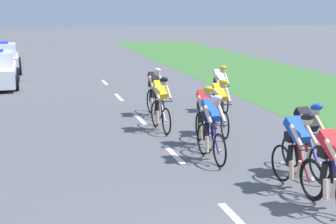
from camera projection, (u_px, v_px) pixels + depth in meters
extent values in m
cube|color=#3D7033|center=(308.00, 89.00, 21.65)|extent=(7.00, 60.00, 0.01)
cube|color=white|center=(239.00, 221.00, 8.40)|extent=(0.14, 1.60, 0.01)
cube|color=white|center=(174.00, 154.00, 12.19)|extent=(0.14, 1.60, 0.01)
cube|color=white|center=(140.00, 119.00, 15.99)|extent=(0.14, 1.60, 0.01)
cube|color=white|center=(119.00, 97.00, 19.79)|extent=(0.14, 1.60, 0.01)
cube|color=white|center=(105.00, 82.00, 23.59)|extent=(0.14, 1.60, 0.01)
torus|color=black|center=(313.00, 181.00, 9.26)|extent=(0.12, 0.72, 0.72)
cylinder|color=#99999E|center=(313.00, 181.00, 9.26)|extent=(0.07, 0.07, 0.06)
cylinder|color=#1E1E99|center=(334.00, 160.00, 8.64)|extent=(0.09, 0.55, 0.04)
cylinder|color=#1E1E99|center=(326.00, 174.00, 8.89)|extent=(0.04, 0.04, 0.65)
cube|color=black|center=(327.00, 154.00, 8.82)|extent=(0.12, 0.23, 0.05)
cube|color=red|center=(332.00, 144.00, 8.67)|extent=(0.33, 0.58, 0.45)
cube|color=black|center=(327.00, 152.00, 8.80)|extent=(0.30, 0.23, 0.18)
cylinder|color=black|center=(333.00, 172.00, 8.86)|extent=(0.13, 0.23, 0.40)
cylinder|color=beige|center=(335.00, 188.00, 8.83)|extent=(0.11, 0.16, 0.36)
cylinder|color=black|center=(324.00, 173.00, 8.79)|extent=(0.13, 0.18, 0.40)
cylinder|color=beige|center=(326.00, 190.00, 8.77)|extent=(0.10, 0.13, 0.36)
cylinder|color=beige|center=(332.00, 152.00, 8.42)|extent=(0.12, 0.41, 0.35)
torus|color=black|center=(311.00, 179.00, 9.37)|extent=(0.11, 0.72, 0.72)
cylinder|color=#99999E|center=(311.00, 179.00, 9.37)|extent=(0.07, 0.07, 0.06)
torus|color=black|center=(281.00, 163.00, 10.29)|extent=(0.11, 0.72, 0.72)
cylinder|color=#99999E|center=(281.00, 163.00, 10.29)|extent=(0.07, 0.07, 0.06)
cylinder|color=#B21919|center=(299.00, 143.00, 9.67)|extent=(0.09, 0.55, 0.04)
cylinder|color=#B21919|center=(303.00, 163.00, 9.58)|extent=(0.08, 0.48, 0.63)
cylinder|color=#B21919|center=(292.00, 156.00, 9.92)|extent=(0.04, 0.04, 0.65)
cylinder|color=black|center=(310.00, 149.00, 9.35)|extent=(0.42, 0.07, 0.03)
cube|color=black|center=(293.00, 139.00, 9.85)|extent=(0.12, 0.23, 0.05)
cube|color=blue|center=(297.00, 130.00, 9.70)|extent=(0.33, 0.57, 0.45)
cube|color=black|center=(293.00, 137.00, 9.83)|extent=(0.30, 0.23, 0.18)
cylinder|color=black|center=(298.00, 155.00, 9.88)|extent=(0.13, 0.23, 0.40)
cylinder|color=beige|center=(300.00, 169.00, 9.86)|extent=(0.10, 0.16, 0.36)
cylinder|color=black|center=(290.00, 155.00, 9.83)|extent=(0.13, 0.18, 0.40)
cylinder|color=beige|center=(291.00, 170.00, 9.80)|extent=(0.10, 0.13, 0.36)
cylinder|color=beige|center=(311.00, 134.00, 9.56)|extent=(0.11, 0.41, 0.35)
cylinder|color=beige|center=(296.00, 136.00, 9.45)|extent=(0.11, 0.41, 0.35)
sphere|color=beige|center=(307.00, 120.00, 9.37)|extent=(0.19, 0.19, 0.19)
ellipsoid|color=black|center=(308.00, 117.00, 9.35)|extent=(0.26, 0.33, 0.24)
torus|color=black|center=(320.00, 164.00, 10.25)|extent=(0.12, 0.72, 0.72)
cylinder|color=#99999E|center=(320.00, 164.00, 10.25)|extent=(0.07, 0.07, 0.06)
torus|color=black|center=(291.00, 151.00, 11.16)|extent=(0.12, 0.72, 0.72)
cylinder|color=#99999E|center=(291.00, 151.00, 11.16)|extent=(0.07, 0.07, 0.06)
cylinder|color=#1E1E99|center=(308.00, 132.00, 10.55)|extent=(0.09, 0.55, 0.04)
cylinder|color=#1E1E99|center=(312.00, 150.00, 10.46)|extent=(0.09, 0.48, 0.63)
cylinder|color=#1E1E99|center=(301.00, 144.00, 10.80)|extent=(0.04, 0.04, 0.65)
cylinder|color=black|center=(319.00, 137.00, 10.23)|extent=(0.42, 0.07, 0.03)
cube|color=black|center=(302.00, 128.00, 10.73)|extent=(0.12, 0.23, 0.05)
cube|color=black|center=(306.00, 119.00, 10.57)|extent=(0.34, 0.57, 0.46)
cube|color=black|center=(303.00, 126.00, 10.71)|extent=(0.30, 0.23, 0.18)
cylinder|color=black|center=(307.00, 142.00, 10.76)|extent=(0.13, 0.23, 0.40)
cylinder|color=beige|center=(309.00, 156.00, 10.74)|extent=(0.11, 0.16, 0.36)
cylinder|color=black|center=(300.00, 143.00, 10.70)|extent=(0.13, 0.18, 0.40)
cylinder|color=beige|center=(301.00, 157.00, 10.68)|extent=(0.10, 0.13, 0.36)
cylinder|color=beige|center=(319.00, 123.00, 10.44)|extent=(0.12, 0.41, 0.35)
cylinder|color=beige|center=(306.00, 125.00, 10.33)|extent=(0.12, 0.41, 0.35)
sphere|color=beige|center=(316.00, 110.00, 10.25)|extent=(0.19, 0.19, 0.19)
ellipsoid|color=blue|center=(317.00, 107.00, 10.23)|extent=(0.26, 0.34, 0.24)
torus|color=black|center=(220.00, 150.00, 11.19)|extent=(0.08, 0.73, 0.72)
cylinder|color=#99999E|center=(220.00, 150.00, 11.19)|extent=(0.06, 0.06, 0.06)
torus|color=black|center=(203.00, 139.00, 12.13)|extent=(0.08, 0.73, 0.72)
cylinder|color=#99999E|center=(203.00, 139.00, 12.13)|extent=(0.06, 0.06, 0.06)
cylinder|color=#1E1E99|center=(212.00, 121.00, 11.51)|extent=(0.06, 0.55, 0.04)
cylinder|color=#1E1E99|center=(215.00, 138.00, 11.41)|extent=(0.06, 0.48, 0.63)
cylinder|color=#1E1E99|center=(209.00, 133.00, 11.76)|extent=(0.04, 0.04, 0.65)
cylinder|color=black|center=(218.00, 126.00, 11.18)|extent=(0.42, 0.05, 0.03)
cube|color=black|center=(209.00, 118.00, 11.69)|extent=(0.11, 0.22, 0.05)
cube|color=blue|center=(211.00, 110.00, 11.53)|extent=(0.30, 0.55, 0.46)
cube|color=black|center=(209.00, 116.00, 11.67)|extent=(0.29, 0.21, 0.18)
cylinder|color=black|center=(213.00, 131.00, 11.72)|extent=(0.12, 0.23, 0.40)
cylinder|color=beige|center=(215.00, 144.00, 11.69)|extent=(0.10, 0.16, 0.36)
cylinder|color=black|center=(206.00, 132.00, 11.67)|extent=(0.12, 0.17, 0.40)
cylinder|color=beige|center=(207.00, 144.00, 11.64)|extent=(0.10, 0.13, 0.36)
cylinder|color=beige|center=(222.00, 114.00, 11.38)|extent=(0.09, 0.40, 0.35)
cylinder|color=beige|center=(208.00, 114.00, 11.29)|extent=(0.09, 0.40, 0.35)
sphere|color=beige|center=(216.00, 102.00, 11.20)|extent=(0.19, 0.19, 0.19)
ellipsoid|color=white|center=(217.00, 99.00, 11.18)|extent=(0.24, 0.32, 0.24)
torus|color=black|center=(210.00, 136.00, 12.43)|extent=(0.09, 0.73, 0.72)
cylinder|color=#99999E|center=(210.00, 136.00, 12.43)|extent=(0.06, 0.06, 0.06)
torus|color=black|center=(199.00, 126.00, 13.40)|extent=(0.09, 0.73, 0.72)
cylinder|color=#99999E|center=(199.00, 126.00, 13.40)|extent=(0.06, 0.06, 0.06)
cylinder|color=black|center=(205.00, 110.00, 12.76)|extent=(0.07, 0.55, 0.04)
cylinder|color=black|center=(207.00, 124.00, 12.66)|extent=(0.07, 0.48, 0.63)
cylinder|color=black|center=(203.00, 120.00, 13.01)|extent=(0.04, 0.04, 0.65)
cylinder|color=black|center=(209.00, 114.00, 12.43)|extent=(0.42, 0.05, 0.03)
cube|color=black|center=(203.00, 107.00, 12.95)|extent=(0.11, 0.23, 0.05)
cube|color=red|center=(204.00, 100.00, 12.79)|extent=(0.31, 0.56, 0.45)
cube|color=black|center=(203.00, 105.00, 12.93)|extent=(0.29, 0.22, 0.18)
cylinder|color=black|center=(207.00, 119.00, 12.97)|extent=(0.12, 0.23, 0.40)
cylinder|color=tan|center=(208.00, 130.00, 12.94)|extent=(0.10, 0.16, 0.36)
cylinder|color=black|center=(200.00, 119.00, 12.93)|extent=(0.12, 0.18, 0.40)
cylinder|color=tan|center=(201.00, 131.00, 12.91)|extent=(0.10, 0.13, 0.36)
cylinder|color=tan|center=(213.00, 103.00, 12.62)|extent=(0.10, 0.41, 0.35)
cylinder|color=tan|center=(200.00, 104.00, 12.56)|extent=(0.10, 0.41, 0.35)
sphere|color=tan|center=(208.00, 92.00, 12.45)|extent=(0.19, 0.19, 0.19)
ellipsoid|color=yellow|center=(208.00, 89.00, 12.43)|extent=(0.25, 0.33, 0.24)
torus|color=black|center=(166.00, 121.00, 14.01)|extent=(0.10, 0.73, 0.72)
cylinder|color=#99999E|center=(166.00, 121.00, 14.01)|extent=(0.06, 0.06, 0.06)
torus|color=black|center=(155.00, 114.00, 14.94)|extent=(0.10, 0.73, 0.72)
cylinder|color=#99999E|center=(155.00, 114.00, 14.94)|extent=(0.06, 0.06, 0.06)
cylinder|color=white|center=(161.00, 99.00, 14.32)|extent=(0.08, 0.55, 0.04)
cylinder|color=white|center=(163.00, 111.00, 14.23)|extent=(0.08, 0.48, 0.63)
cylinder|color=white|center=(159.00, 108.00, 14.57)|extent=(0.04, 0.04, 0.65)
cylinder|color=black|center=(165.00, 101.00, 14.00)|extent=(0.42, 0.06, 0.03)
cube|color=black|center=(159.00, 96.00, 14.50)|extent=(0.12, 0.23, 0.05)
cube|color=yellow|center=(160.00, 89.00, 14.35)|extent=(0.32, 0.56, 0.47)
cube|color=black|center=(159.00, 95.00, 14.48)|extent=(0.29, 0.22, 0.18)
cylinder|color=black|center=(163.00, 107.00, 14.53)|extent=(0.13, 0.23, 0.40)
cylinder|color=beige|center=(164.00, 117.00, 14.51)|extent=(0.10, 0.16, 0.36)
cylinder|color=black|center=(157.00, 107.00, 14.48)|extent=(0.12, 0.18, 0.40)
cylinder|color=beige|center=(157.00, 117.00, 14.46)|extent=(0.10, 0.13, 0.36)
cylinder|color=beige|center=(168.00, 92.00, 14.21)|extent=(0.11, 0.41, 0.35)
cylinder|color=beige|center=(157.00, 93.00, 14.11)|extent=(0.11, 0.41, 0.35)
sphere|color=beige|center=(164.00, 82.00, 14.02)|extent=(0.19, 0.19, 0.19)
ellipsoid|color=black|center=(164.00, 80.00, 14.00)|extent=(0.25, 0.33, 0.24)
torus|color=black|center=(225.00, 125.00, 13.55)|extent=(0.09, 0.73, 0.72)
cylinder|color=#99999E|center=(225.00, 125.00, 13.55)|extent=(0.06, 0.06, 0.06)
torus|color=black|center=(214.00, 117.00, 14.51)|extent=(0.09, 0.73, 0.72)
cylinder|color=#99999E|center=(214.00, 117.00, 14.51)|extent=(0.06, 0.06, 0.06)
cylinder|color=#1E1E99|center=(220.00, 102.00, 13.88)|extent=(0.07, 0.55, 0.04)
cylinder|color=#1E1E99|center=(222.00, 115.00, 13.77)|extent=(0.07, 0.48, 0.63)
cylinder|color=#1E1E99|center=(218.00, 111.00, 14.13)|extent=(0.04, 0.04, 0.65)
cylinder|color=black|center=(224.00, 105.00, 13.54)|extent=(0.42, 0.06, 0.03)
cube|color=black|center=(218.00, 99.00, 14.06)|extent=(0.11, 0.23, 0.05)
cube|color=yellow|center=(220.00, 92.00, 13.90)|extent=(0.31, 0.57, 0.45)
cube|color=black|center=(218.00, 97.00, 14.04)|extent=(0.29, 0.22, 0.18)
cylinder|color=black|center=(222.00, 110.00, 14.08)|extent=(0.12, 0.23, 0.40)
cylinder|color=beige|center=(223.00, 120.00, 14.05)|extent=(0.10, 0.16, 0.36)
cylinder|color=black|center=(215.00, 110.00, 14.05)|extent=(0.12, 0.18, 0.40)
cylinder|color=beige|center=(216.00, 121.00, 14.02)|extent=(0.10, 0.13, 0.36)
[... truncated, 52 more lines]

